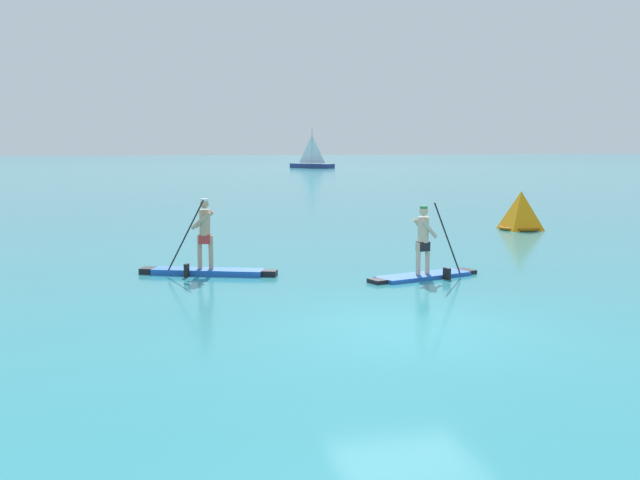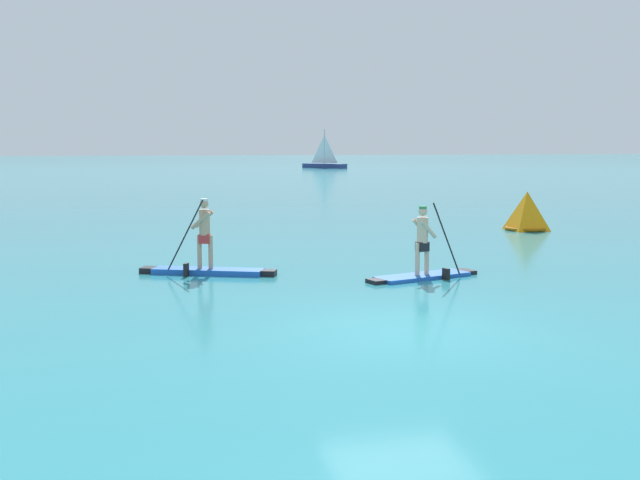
# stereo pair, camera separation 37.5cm
# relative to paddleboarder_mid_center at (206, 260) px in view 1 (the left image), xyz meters

# --- Properties ---
(ground) EXTENTS (440.00, 440.00, 0.00)m
(ground) POSITION_rel_paddleboarder_mid_center_xyz_m (2.83, -6.22, -0.36)
(ground) COLOR teal
(paddleboarder_mid_center) EXTENTS (3.25, 1.58, 1.84)m
(paddleboarder_mid_center) POSITION_rel_paddleboarder_mid_center_xyz_m (0.00, 0.00, 0.00)
(paddleboarder_mid_center) COLOR blue
(paddleboarder_mid_center) RESTS_ON ground
(paddleboarder_far_right) EXTENTS (2.95, 1.38, 1.86)m
(paddleboarder_far_right) POSITION_rel_paddleboarder_mid_center_xyz_m (4.91, -1.71, 0.02)
(paddleboarder_far_right) COLOR blue
(paddleboarder_far_right) RESTS_ON ground
(race_marker_buoy) EXTENTS (1.83, 1.83, 1.41)m
(race_marker_buoy) POSITION_rel_paddleboarder_mid_center_xyz_m (12.23, 7.05, 0.28)
(race_marker_buoy) COLOR orange
(race_marker_buoy) RESTS_ON ground
(sailboat_right_horizon) EXTENTS (5.30, 6.06, 5.18)m
(sailboat_right_horizon) POSITION_rel_paddleboarder_mid_center_xyz_m (22.51, 82.02, 0.22)
(sailboat_right_horizon) COLOR navy
(sailboat_right_horizon) RESTS_ON ground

